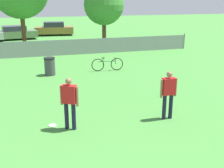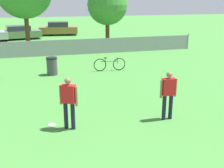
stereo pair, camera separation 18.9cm
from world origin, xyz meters
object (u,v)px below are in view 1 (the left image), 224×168
(player_defender_red, at_px, (168,92))
(parked_car_tan, at_px, (54,29))
(tree_far_right, at_px, (104,5))
(player_thrower_red, at_px, (69,100))
(frisbee_disc, at_px, (53,125))
(trash_bin, at_px, (50,66))
(parked_car_olive, at_px, (14,33))
(bicycle_sideline, at_px, (107,64))

(player_defender_red, bearing_deg, parked_car_tan, 92.75)
(parked_car_tan, bearing_deg, tree_far_right, -65.29)
(player_thrower_red, bearing_deg, frisbee_disc, 177.07)
(player_defender_red, distance_m, frisbee_disc, 3.93)
(player_thrower_red, relative_size, trash_bin, 1.75)
(player_thrower_red, relative_size, parked_car_olive, 0.38)
(trash_bin, bearing_deg, parked_car_tan, 83.77)
(player_defender_red, height_order, bicycle_sideline, player_defender_red)
(player_defender_red, relative_size, player_thrower_red, 1.00)
(parked_car_olive, bearing_deg, tree_far_right, -54.89)
(player_defender_red, relative_size, frisbee_disc, 6.72)
(tree_far_right, distance_m, trash_bin, 9.04)
(tree_far_right, xyz_separation_m, player_thrower_red, (-4.76, -13.71, -2.42))
(player_defender_red, xyz_separation_m, trash_bin, (-3.33, 6.80, -0.49))
(player_thrower_red, height_order, parked_car_olive, player_thrower_red)
(bicycle_sideline, relative_size, trash_bin, 1.89)
(player_defender_red, distance_m, parked_car_olive, 21.82)
(parked_car_olive, bearing_deg, player_thrower_red, -92.96)
(tree_far_right, bearing_deg, bicycle_sideline, -103.58)
(trash_bin, bearing_deg, player_thrower_red, -89.23)
(player_thrower_red, xyz_separation_m, parked_car_tan, (1.72, 23.18, -0.26))
(parked_car_olive, bearing_deg, bicycle_sideline, -78.59)
(tree_far_right, relative_size, player_thrower_red, 3.00)
(bicycle_sideline, relative_size, parked_car_tan, 0.42)
(frisbee_disc, height_order, trash_bin, trash_bin)
(tree_far_right, xyz_separation_m, trash_bin, (-4.85, -7.06, -2.90))
(parked_car_olive, bearing_deg, frisbee_disc, -94.31)
(frisbee_disc, distance_m, trash_bin, 6.31)
(frisbee_disc, relative_size, trash_bin, 0.26)
(frisbee_disc, xyz_separation_m, bicycle_sideline, (3.60, 6.31, 0.35))
(frisbee_disc, xyz_separation_m, parked_car_tan, (2.25, 22.81, 0.69))
(frisbee_disc, relative_size, parked_car_tan, 0.06)
(tree_far_right, height_order, parked_car_olive, tree_far_right)
(player_thrower_red, xyz_separation_m, parked_car_olive, (-2.32, 20.95, -0.31))
(frisbee_disc, bearing_deg, parked_car_tan, 84.38)
(player_thrower_red, height_order, parked_car_tan, player_thrower_red)
(bicycle_sideline, bearing_deg, parked_car_olive, 115.45)
(frisbee_disc, bearing_deg, player_defender_red, -7.96)
(frisbee_disc, bearing_deg, trash_bin, 85.99)
(frisbee_disc, height_order, parked_car_olive, parked_car_olive)
(frisbee_disc, distance_m, parked_car_tan, 22.93)
(player_defender_red, bearing_deg, bicycle_sideline, 90.51)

